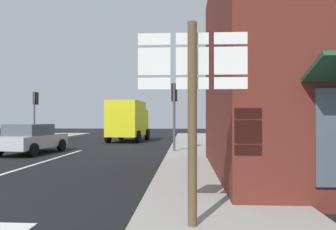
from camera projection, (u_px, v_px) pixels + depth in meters
name	position (u px, v px, depth m)	size (l,w,h in m)	color
ground_plane	(67.00, 155.00, 15.35)	(80.00, 80.00, 0.00)	black
sidewalk_right	(203.00, 160.00, 13.00)	(3.18, 44.00, 0.14)	gray
lane_centre_stripe	(25.00, 167.00, 11.36)	(0.16, 12.00, 0.01)	silver
sedan_far	(31.00, 138.00, 15.84)	(2.26, 4.34, 1.47)	#B7BABF
delivery_truck	(128.00, 120.00, 24.32)	(2.80, 5.15, 3.05)	yellow
route_sign_post	(192.00, 101.00, 4.82)	(1.66, 0.14, 3.20)	brown
traffic_light_near_right	(174.00, 102.00, 16.07)	(0.30, 0.49, 3.52)	#47474C
traffic_light_far_left	(35.00, 105.00, 23.03)	(0.30, 0.49, 3.66)	#47474C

